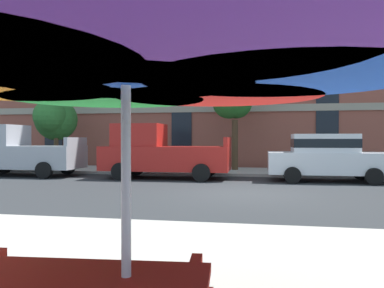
{
  "coord_description": "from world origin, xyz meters",
  "views": [
    {
      "loc": [
        0.44,
        -11.2,
        1.61
      ],
      "look_at": [
        -2.15,
        3.2,
        1.4
      ],
      "focal_mm": 35.71,
      "sensor_mm": 36.0,
      "label": 1
    }
  ],
  "objects_px": {
    "sedan_white": "(327,156)",
    "street_tree_middle": "(234,99)",
    "pickup_silver": "(18,152)",
    "street_tree_left": "(54,119)",
    "patio_umbrella": "(126,47)",
    "pickup_red": "(160,153)"
  },
  "relations": [
    {
      "from": "sedan_white",
      "to": "street_tree_middle",
      "type": "xyz_separation_m",
      "value": [
        -3.69,
        3.47,
        2.57
      ]
    },
    {
      "from": "pickup_silver",
      "to": "sedan_white",
      "type": "height_order",
      "value": "pickup_silver"
    },
    {
      "from": "sedan_white",
      "to": "street_tree_middle",
      "type": "height_order",
      "value": "street_tree_middle"
    },
    {
      "from": "street_tree_left",
      "to": "patio_umbrella",
      "type": "xyz_separation_m",
      "value": [
        9.56,
        -15.73,
        -0.47
      ]
    },
    {
      "from": "sedan_white",
      "to": "pickup_red",
      "type": "bearing_deg",
      "value": 180.0
    },
    {
      "from": "sedan_white",
      "to": "street_tree_left",
      "type": "bearing_deg",
      "value": 166.7
    },
    {
      "from": "pickup_red",
      "to": "sedan_white",
      "type": "distance_m",
      "value": 6.42
    },
    {
      "from": "street_tree_left",
      "to": "street_tree_middle",
      "type": "height_order",
      "value": "street_tree_middle"
    },
    {
      "from": "pickup_silver",
      "to": "sedan_white",
      "type": "xyz_separation_m",
      "value": [
        12.78,
        -0.0,
        -0.08
      ]
    },
    {
      "from": "street_tree_left",
      "to": "street_tree_middle",
      "type": "xyz_separation_m",
      "value": [
        9.11,
        0.44,
        0.89
      ]
    },
    {
      "from": "pickup_red",
      "to": "sedan_white",
      "type": "height_order",
      "value": "pickup_red"
    },
    {
      "from": "patio_umbrella",
      "to": "pickup_silver",
      "type": "bearing_deg",
      "value": 126.92
    },
    {
      "from": "street_tree_middle",
      "to": "patio_umbrella",
      "type": "distance_m",
      "value": 16.23
    },
    {
      "from": "street_tree_left",
      "to": "street_tree_middle",
      "type": "bearing_deg",
      "value": 2.79
    },
    {
      "from": "street_tree_middle",
      "to": "patio_umbrella",
      "type": "relative_size",
      "value": 1.36
    },
    {
      "from": "pickup_red",
      "to": "pickup_silver",
      "type": "bearing_deg",
      "value": 180.0
    },
    {
      "from": "sedan_white",
      "to": "pickup_silver",
      "type": "bearing_deg",
      "value": 180.0
    },
    {
      "from": "sedan_white",
      "to": "street_tree_left",
      "type": "height_order",
      "value": "street_tree_left"
    },
    {
      "from": "pickup_silver",
      "to": "street_tree_middle",
      "type": "distance_m",
      "value": 10.05
    },
    {
      "from": "street_tree_left",
      "to": "pickup_silver",
      "type": "bearing_deg",
      "value": -89.68
    },
    {
      "from": "pickup_red",
      "to": "street_tree_middle",
      "type": "distance_m",
      "value": 5.07
    },
    {
      "from": "pickup_red",
      "to": "sedan_white",
      "type": "relative_size",
      "value": 1.16
    }
  ]
}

